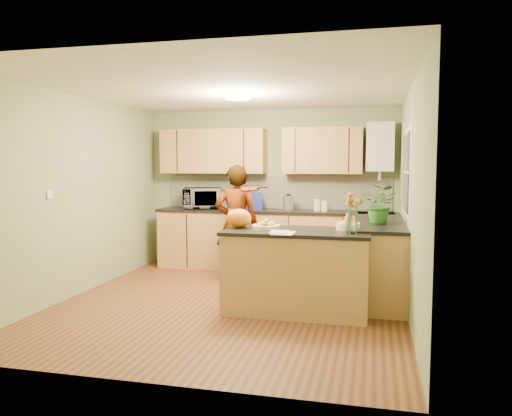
# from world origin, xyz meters

# --- Properties ---
(floor) EXTENTS (4.50, 4.50, 0.00)m
(floor) POSITION_xyz_m (0.00, 0.00, 0.00)
(floor) COLOR #542B18
(floor) RESTS_ON ground
(ceiling) EXTENTS (4.00, 4.50, 0.02)m
(ceiling) POSITION_xyz_m (0.00, 0.00, 2.50)
(ceiling) COLOR silver
(ceiling) RESTS_ON wall_back
(wall_back) EXTENTS (4.00, 0.02, 2.50)m
(wall_back) POSITION_xyz_m (0.00, 2.25, 1.25)
(wall_back) COLOR gray
(wall_back) RESTS_ON floor
(wall_front) EXTENTS (4.00, 0.02, 2.50)m
(wall_front) POSITION_xyz_m (0.00, -2.25, 1.25)
(wall_front) COLOR gray
(wall_front) RESTS_ON floor
(wall_left) EXTENTS (0.02, 4.50, 2.50)m
(wall_left) POSITION_xyz_m (-2.00, 0.00, 1.25)
(wall_left) COLOR gray
(wall_left) RESTS_ON floor
(wall_right) EXTENTS (0.02, 4.50, 2.50)m
(wall_right) POSITION_xyz_m (2.00, 0.00, 1.25)
(wall_right) COLOR gray
(wall_right) RESTS_ON floor
(back_counter) EXTENTS (3.64, 0.62, 0.94)m
(back_counter) POSITION_xyz_m (0.10, 1.95, 0.47)
(back_counter) COLOR #B38647
(back_counter) RESTS_ON floor
(right_counter) EXTENTS (0.62, 2.24, 0.94)m
(right_counter) POSITION_xyz_m (1.70, 0.85, 0.47)
(right_counter) COLOR #B38647
(right_counter) RESTS_ON floor
(splashback) EXTENTS (3.60, 0.02, 0.52)m
(splashback) POSITION_xyz_m (0.10, 2.23, 1.20)
(splashback) COLOR silver
(splashback) RESTS_ON back_counter
(upper_cabinets) EXTENTS (3.20, 0.34, 0.70)m
(upper_cabinets) POSITION_xyz_m (-0.18, 2.08, 1.85)
(upper_cabinets) COLOR #B38647
(upper_cabinets) RESTS_ON wall_back
(boiler) EXTENTS (0.40, 0.30, 0.86)m
(boiler) POSITION_xyz_m (1.70, 2.09, 1.90)
(boiler) COLOR white
(boiler) RESTS_ON wall_back
(window_right) EXTENTS (0.01, 1.30, 1.05)m
(window_right) POSITION_xyz_m (1.99, 0.60, 1.55)
(window_right) COLOR white
(window_right) RESTS_ON wall_right
(light_switch) EXTENTS (0.02, 0.09, 0.09)m
(light_switch) POSITION_xyz_m (-1.99, -0.60, 1.30)
(light_switch) COLOR white
(light_switch) RESTS_ON wall_left
(ceiling_lamp) EXTENTS (0.30, 0.30, 0.07)m
(ceiling_lamp) POSITION_xyz_m (0.00, 0.30, 2.46)
(ceiling_lamp) COLOR #FFEABF
(ceiling_lamp) RESTS_ON ceiling
(peninsula_island) EXTENTS (1.60, 0.82, 0.92)m
(peninsula_island) POSITION_xyz_m (0.80, -0.16, 0.46)
(peninsula_island) COLOR #B38647
(peninsula_island) RESTS_ON floor
(fruit_dish) EXTENTS (0.31, 0.31, 0.11)m
(fruit_dish) POSITION_xyz_m (0.45, -0.16, 0.96)
(fruit_dish) COLOR #F1E5C1
(fruit_dish) RESTS_ON peninsula_island
(orange_bowl) EXTENTS (0.26, 0.26, 0.15)m
(orange_bowl) POSITION_xyz_m (1.35, -0.01, 0.98)
(orange_bowl) COLOR #F1E5C1
(orange_bowl) RESTS_ON peninsula_island
(flower_vase) EXTENTS (0.27, 0.27, 0.49)m
(flower_vase) POSITION_xyz_m (1.40, -0.34, 1.24)
(flower_vase) COLOR silver
(flower_vase) RESTS_ON peninsula_island
(orange_bag) EXTENTS (0.30, 0.26, 0.22)m
(orange_bag) POSITION_xyz_m (0.12, -0.11, 1.03)
(orange_bag) COLOR orange
(orange_bag) RESTS_ON peninsula_island
(papers) EXTENTS (0.23, 0.31, 0.01)m
(papers) POSITION_xyz_m (0.70, -0.46, 0.92)
(papers) COLOR white
(papers) RESTS_ON peninsula_island
(violinist) EXTENTS (0.65, 0.48, 1.64)m
(violinist) POSITION_xyz_m (-0.22, 1.03, 0.82)
(violinist) COLOR #E0AA89
(violinist) RESTS_ON floor
(violin) EXTENTS (0.59, 0.51, 0.15)m
(violin) POSITION_xyz_m (-0.02, 0.81, 1.31)
(violin) COLOR #4D1304
(violin) RESTS_ON violinist
(microwave) EXTENTS (0.68, 0.55, 0.33)m
(microwave) POSITION_xyz_m (-1.04, 1.92, 1.10)
(microwave) COLOR white
(microwave) RESTS_ON back_counter
(blue_box) EXTENTS (0.39, 0.34, 0.26)m
(blue_box) POSITION_xyz_m (-0.25, 1.96, 1.07)
(blue_box) COLOR navy
(blue_box) RESTS_ON back_counter
(kettle) EXTENTS (0.16, 0.16, 0.30)m
(kettle) POSITION_xyz_m (0.34, 1.98, 1.06)
(kettle) COLOR silver
(kettle) RESTS_ON back_counter
(jar_cream) EXTENTS (0.15, 0.15, 0.17)m
(jar_cream) POSITION_xyz_m (0.79, 1.97, 1.03)
(jar_cream) COLOR #F1E5C1
(jar_cream) RESTS_ON back_counter
(jar_white) EXTENTS (0.13, 0.13, 0.16)m
(jar_white) POSITION_xyz_m (0.91, 1.91, 1.02)
(jar_white) COLOR white
(jar_white) RESTS_ON back_counter
(potted_plant) EXTENTS (0.51, 0.47, 0.46)m
(potted_plant) POSITION_xyz_m (1.70, 0.49, 1.17)
(potted_plant) COLOR #2C6B23
(potted_plant) RESTS_ON right_counter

